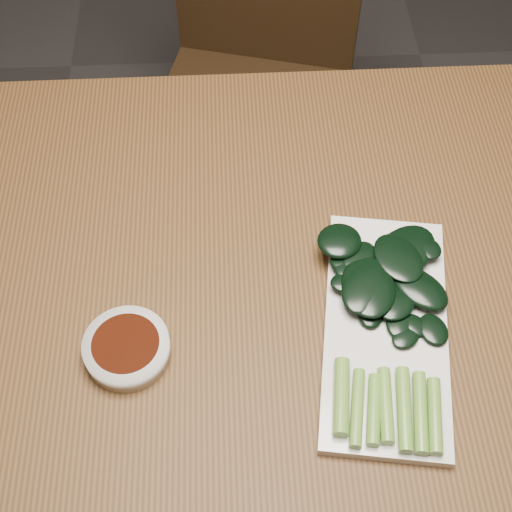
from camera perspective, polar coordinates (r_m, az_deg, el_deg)
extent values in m
plane|color=#2E2C2C|center=(1.57, 1.44, -17.33)|extent=(6.00, 6.00, 0.00)
cube|color=#4D3016|center=(0.91, 2.39, -3.26)|extent=(1.40, 0.80, 0.04)
cube|color=black|center=(1.54, -0.53, 11.23)|extent=(0.48, 0.48, 0.04)
cylinder|color=black|center=(1.64, -7.33, 2.39)|extent=(0.04, 0.04, 0.41)
cylinder|color=black|center=(1.59, 4.04, 0.42)|extent=(0.04, 0.04, 0.41)
cylinder|color=black|center=(1.85, -4.43, 10.37)|extent=(0.04, 0.04, 0.41)
cylinder|color=black|center=(1.80, 5.85, 8.80)|extent=(0.04, 0.04, 0.41)
cylinder|color=silver|center=(0.84, -10.28, -7.30)|extent=(0.10, 0.10, 0.03)
cylinder|color=#351004|center=(0.83, -10.40, -6.91)|extent=(0.08, 0.08, 0.00)
cube|color=silver|center=(0.86, 10.31, -5.76)|extent=(0.19, 0.34, 0.01)
cylinder|color=olive|center=(0.80, 6.86, -11.09)|extent=(0.03, 0.09, 0.02)
cylinder|color=olive|center=(0.80, 8.11, -11.92)|extent=(0.03, 0.09, 0.01)
cylinder|color=olive|center=(0.80, 9.42, -12.02)|extent=(0.03, 0.08, 0.01)
cylinder|color=olive|center=(0.81, 10.34, -11.65)|extent=(0.02, 0.09, 0.02)
cylinder|color=olive|center=(0.81, 11.77, -11.90)|extent=(0.03, 0.10, 0.02)
cylinder|color=olive|center=(0.81, 13.01, -12.09)|extent=(0.03, 0.09, 0.02)
cylinder|color=olive|center=(0.81, 14.12, -12.28)|extent=(0.03, 0.09, 0.01)
ellipsoid|color=black|center=(0.89, 7.72, -1.20)|extent=(0.05, 0.04, 0.01)
ellipsoid|color=black|center=(0.89, 11.93, -0.32)|extent=(0.04, 0.04, 0.01)
ellipsoid|color=black|center=(0.91, 11.88, 0.45)|extent=(0.11, 0.11, 0.01)
ellipsoid|color=black|center=(0.86, 9.13, -4.06)|extent=(0.04, 0.06, 0.01)
ellipsoid|color=black|center=(0.91, 13.60, 0.63)|extent=(0.05, 0.05, 0.01)
ellipsoid|color=black|center=(0.88, 7.40, -1.03)|extent=(0.05, 0.05, 0.01)
ellipsoid|color=black|center=(0.89, 6.69, 1.20)|extent=(0.07, 0.07, 0.01)
ellipsoid|color=black|center=(0.86, 8.70, -2.32)|extent=(0.08, 0.10, 0.01)
ellipsoid|color=black|center=(0.86, 8.97, -2.41)|extent=(0.07, 0.09, 0.01)
ellipsoid|color=black|center=(0.88, 10.29, -2.19)|extent=(0.07, 0.07, 0.01)
ellipsoid|color=black|center=(0.87, 8.04, -1.96)|extent=(0.07, 0.04, 0.01)
ellipsoid|color=black|center=(0.86, 11.19, -3.87)|extent=(0.06, 0.06, 0.01)
ellipsoid|color=black|center=(0.88, 12.98, -2.54)|extent=(0.09, 0.09, 0.01)
ellipsoid|color=black|center=(0.89, 11.32, -0.14)|extent=(0.08, 0.09, 0.01)
ellipsoid|color=black|center=(0.88, 7.24, -0.64)|extent=(0.05, 0.04, 0.01)
ellipsoid|color=black|center=(0.92, 13.08, 0.75)|extent=(0.04, 0.06, 0.01)
ellipsoid|color=black|center=(0.91, 11.19, -0.17)|extent=(0.08, 0.10, 0.01)
ellipsoid|color=black|center=(0.89, 8.22, 0.01)|extent=(0.06, 0.06, 0.01)
ellipsoid|color=black|center=(0.86, 14.00, -5.72)|extent=(0.04, 0.05, 0.01)
ellipsoid|color=black|center=(0.85, 11.87, -6.36)|extent=(0.05, 0.04, 0.01)
ellipsoid|color=black|center=(0.86, 11.43, -5.27)|extent=(0.04, 0.05, 0.01)
ellipsoid|color=black|center=(0.86, 12.49, -5.40)|extent=(0.05, 0.04, 0.01)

